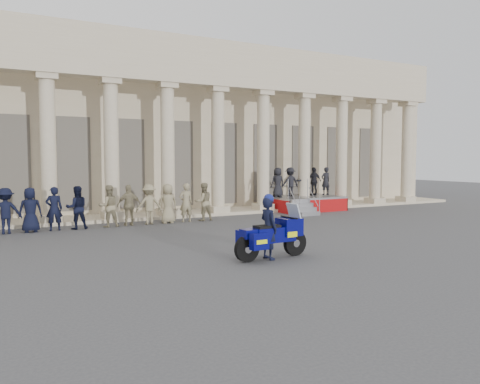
# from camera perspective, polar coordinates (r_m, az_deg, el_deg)

# --- Properties ---
(ground) EXTENTS (90.00, 90.00, 0.00)m
(ground) POSITION_cam_1_polar(r_m,az_deg,el_deg) (14.57, -3.20, -6.97)
(ground) COLOR #424245
(ground) RESTS_ON ground
(building) EXTENTS (40.00, 12.50, 9.00)m
(building) POSITION_cam_1_polar(r_m,az_deg,el_deg) (28.43, -15.82, 7.40)
(building) COLOR #C2B192
(building) RESTS_ON ground
(officer_rank) EXTENTS (16.40, 0.65, 1.71)m
(officer_rank) POSITION_cam_1_polar(r_m,az_deg,el_deg) (19.41, -25.98, -2.06)
(officer_rank) COLOR black
(officer_rank) RESTS_ON ground
(reviewing_stand) EXTENTS (3.88, 3.75, 2.33)m
(reviewing_stand) POSITION_cam_1_polar(r_m,az_deg,el_deg) (25.58, 7.44, 0.54)
(reviewing_stand) COLOR gray
(reviewing_stand) RESTS_ON ground
(motorcycle) EXTENTS (2.37, 0.99, 1.52)m
(motorcycle) POSITION_cam_1_polar(r_m,az_deg,el_deg) (13.11, 3.96, -5.28)
(motorcycle) COLOR black
(motorcycle) RESTS_ON ground
(rider) EXTENTS (0.46, 0.66, 1.82)m
(rider) POSITION_cam_1_polar(r_m,az_deg,el_deg) (13.00, 3.51, -4.26)
(rider) COLOR black
(rider) RESTS_ON ground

